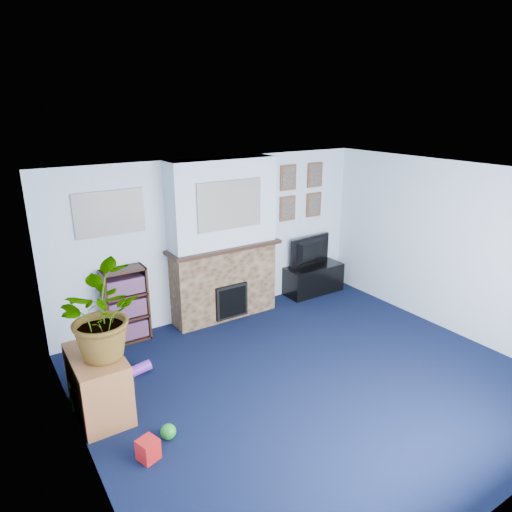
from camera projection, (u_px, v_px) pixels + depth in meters
floor at (309, 379)px, 5.43m from camera, size 5.00×4.50×0.01m
ceiling at (318, 177)px, 4.67m from camera, size 5.00×4.50×0.01m
wall_back at (217, 238)px, 6.84m from camera, size 5.00×0.04×2.40m
wall_left at (79, 348)px, 3.76m from camera, size 0.04×4.50×2.40m
wall_right at (452, 249)px, 6.34m from camera, size 0.04×4.50×2.40m
chimney_breast at (223, 242)px, 6.68m from camera, size 1.72×0.50×2.40m
collage_main at (230, 205)px, 6.33m from camera, size 1.00×0.03×0.68m
collage_left at (109, 213)px, 5.85m from camera, size 0.90×0.03×0.58m
portrait_tl at (288, 178)px, 7.24m from camera, size 0.30×0.03×0.40m
portrait_tr at (315, 175)px, 7.53m from camera, size 0.30×0.03×0.40m
portrait_bl at (287, 209)px, 7.40m from camera, size 0.30×0.03×0.40m
portrait_br at (314, 205)px, 7.69m from camera, size 0.30×0.03×0.40m
tv_stand at (313, 280)px, 7.87m from camera, size 1.03×0.43×0.49m
television at (314, 252)px, 7.73m from camera, size 0.87×0.20×0.50m
bookshelf at (126, 307)px, 6.18m from camera, size 0.58×0.28×1.05m
sideboard at (98, 383)px, 4.75m from camera, size 0.49×0.88×0.68m
potted_plant at (96, 314)px, 4.48m from camera, size 0.78×0.88×0.92m
mantel_clock at (220, 242)px, 6.60m from camera, size 0.10×0.06×0.14m
mantel_candle at (241, 237)px, 6.78m from camera, size 0.05×0.05×0.14m
mantel_teddy at (189, 247)px, 6.34m from camera, size 0.14×0.14×0.14m
mantel_can at (264, 234)px, 7.00m from camera, size 0.06×0.06×0.12m
green_crate at (88, 389)px, 5.00m from camera, size 0.41×0.35×0.30m
toy_ball at (168, 431)px, 4.44m from camera, size 0.15×0.15×0.15m
toy_block at (148, 449)px, 4.17m from camera, size 0.21×0.21×0.21m
toy_tube at (140, 369)px, 5.51m from camera, size 0.29×0.13×0.17m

